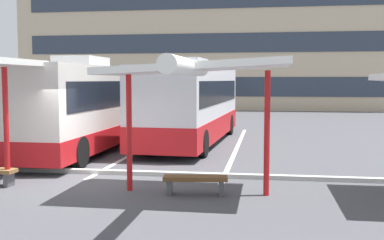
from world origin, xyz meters
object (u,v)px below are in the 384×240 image
Objects in this scene: coach_bus_0 at (97,106)px; bench_4 at (195,181)px; waiting_shelter_2 at (195,70)px; coach_bus_1 at (191,105)px.

coach_bus_0 is 9.18m from bench_4.
waiting_shelter_2 is 3.14× the size of bench_4.
coach_bus_0 is 1.16× the size of coach_bus_1.
bench_4 is at bearing -80.45° from coach_bus_1.
coach_bus_1 is at bearing 99.55° from bench_4.
waiting_shelter_2 reaches higher than bench_4.
coach_bus_1 is 9.51m from bench_4.
coach_bus_0 is at bearing -153.16° from coach_bus_1.
waiting_shelter_2 is at bearing -90.00° from bench_4.
coach_bus_0 reaches higher than waiting_shelter_2.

